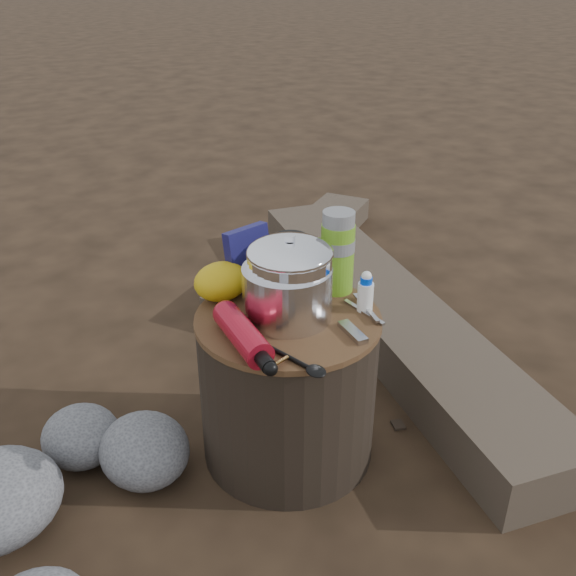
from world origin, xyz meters
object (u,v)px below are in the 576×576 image
stump (288,386)px  camping_pot (290,279)px  fuel_bottle (243,334)px  log_main (387,312)px  travel_mug (291,259)px  thermos (337,252)px

stump → camping_pot: bearing=25.6°
stump → fuel_bottle: size_ratio=1.70×
log_main → travel_mug: travel_mug is taller
fuel_bottle → camping_pot: bearing=26.8°
stump → thermos: (0.17, 0.05, 0.31)m
stump → travel_mug: bearing=56.2°
travel_mug → camping_pot: bearing=-122.5°
camping_pot → travel_mug: (0.09, 0.15, -0.03)m
log_main → camping_pot: 0.79m
stump → thermos: size_ratio=2.11×
fuel_bottle → travel_mug: size_ratio=2.08×
log_main → camping_pot: camping_pot is taller
log_main → stump: bearing=-139.0°
log_main → fuel_bottle: 0.91m
travel_mug → log_main: bearing=19.1°
camping_pot → stump: bearing=-154.4°
fuel_bottle → thermos: size_ratio=1.24×
thermos → travel_mug: size_ratio=1.67×
fuel_bottle → travel_mug: (0.25, 0.21, 0.03)m
stump → thermos: 0.36m
thermos → travel_mug: bearing=125.9°
log_main → travel_mug: bearing=-148.4°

